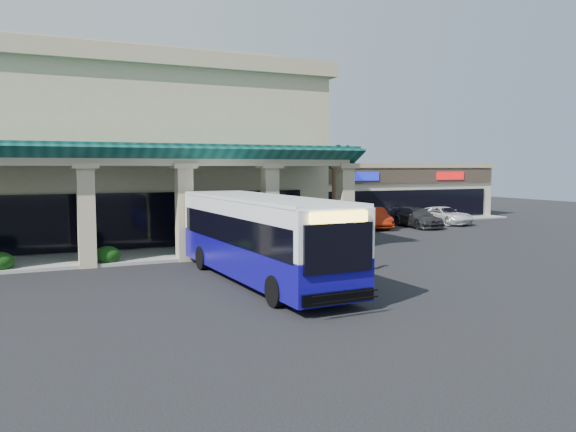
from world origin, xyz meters
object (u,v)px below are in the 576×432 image
car_silver (345,221)px  car_gray (444,215)px  car_white (374,218)px  car_red (418,218)px  pedestrian (365,252)px  transit_bus (261,239)px

car_silver → car_gray: size_ratio=0.86×
car_silver → car_white: 2.87m
car_red → car_gray: size_ratio=1.01×
pedestrian → car_white: size_ratio=0.36×
car_red → car_gray: (3.37, 1.04, -0.03)m
car_white → car_gray: size_ratio=0.93×
car_red → car_gray: bearing=22.9°
pedestrian → car_gray: size_ratio=0.33×
transit_bus → pedestrian: (5.03, 0.26, -0.87)m
transit_bus → car_silver: 18.58m
car_white → transit_bus: bearing=-119.9°
pedestrian → car_white: (9.82, 14.46, -0.06)m
transit_bus → car_white: transit_bus is taller
transit_bus → pedestrian: transit_bus is taller
transit_bus → car_silver: (12.05, 14.11, -0.97)m
transit_bus → car_white: size_ratio=2.61×
transit_bus → pedestrian: size_ratio=7.30×
pedestrian → car_red: (13.26, 13.70, -0.10)m
car_gray → transit_bus: bearing=-151.4°
pedestrian → car_white: 17.48m
transit_bus → car_gray: size_ratio=2.44×
car_white → car_red: size_ratio=0.93×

